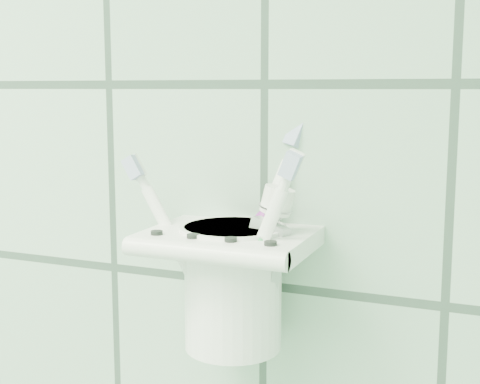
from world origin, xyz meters
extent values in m
cube|color=white|center=(0.63, 1.19, 1.29)|extent=(0.06, 0.02, 0.04)
cube|color=white|center=(0.63, 1.15, 1.30)|extent=(0.14, 0.11, 0.02)
cylinder|color=white|center=(0.63, 1.10, 1.30)|extent=(0.14, 0.02, 0.02)
cylinder|color=black|center=(0.58, 1.11, 1.31)|extent=(0.01, 0.01, 0.00)
cylinder|color=black|center=(0.62, 1.11, 1.31)|extent=(0.01, 0.01, 0.00)
cylinder|color=black|center=(0.65, 1.11, 1.31)|extent=(0.01, 0.01, 0.00)
cylinder|color=black|center=(0.68, 1.11, 1.31)|extent=(0.01, 0.01, 0.00)
cylinder|color=white|center=(0.63, 1.16, 1.26)|extent=(0.08, 0.08, 0.11)
cylinder|color=white|center=(0.63, 1.16, 1.31)|extent=(0.09, 0.09, 0.01)
cylinder|color=black|center=(0.63, 1.16, 1.31)|extent=(0.08, 0.08, 0.00)
cylinder|color=white|center=(0.63, 1.15, 1.29)|extent=(0.09, 0.02, 0.13)
cylinder|color=white|center=(0.63, 1.15, 1.37)|extent=(0.02, 0.01, 0.02)
cube|color=silver|center=(0.63, 1.14, 1.38)|extent=(0.02, 0.01, 0.02)
cube|color=white|center=(0.63, 1.15, 1.38)|extent=(0.02, 0.01, 0.02)
ellipsoid|color=#D83F72|center=(0.63, 1.15, 1.31)|extent=(0.02, 0.01, 0.03)
cylinder|color=white|center=(0.62, 1.15, 1.30)|extent=(0.06, 0.07, 0.16)
cylinder|color=white|center=(0.62, 1.15, 1.39)|extent=(0.02, 0.02, 0.03)
cube|color=silver|center=(0.62, 1.14, 1.41)|extent=(0.02, 0.02, 0.03)
cube|color=white|center=(0.62, 1.15, 1.41)|extent=(0.02, 0.02, 0.03)
ellipsoid|color=purple|center=(0.62, 1.14, 1.32)|extent=(0.02, 0.02, 0.03)
cylinder|color=white|center=(0.63, 1.14, 1.29)|extent=(0.07, 0.02, 0.14)
cylinder|color=white|center=(0.63, 1.14, 1.37)|extent=(0.02, 0.01, 0.02)
cube|color=silver|center=(0.63, 1.13, 1.39)|extent=(0.02, 0.01, 0.02)
cube|color=white|center=(0.63, 1.14, 1.39)|extent=(0.02, 0.01, 0.02)
ellipsoid|color=green|center=(0.63, 1.13, 1.31)|extent=(0.02, 0.01, 0.03)
cube|color=silver|center=(0.64, 1.15, 1.27)|extent=(0.06, 0.03, 0.11)
cube|color=silver|center=(0.64, 1.15, 1.22)|extent=(0.04, 0.02, 0.02)
cone|color=silver|center=(0.64, 1.15, 1.33)|extent=(0.04, 0.04, 0.02)
cylinder|color=white|center=(0.64, 1.15, 1.34)|extent=(0.04, 0.03, 0.03)
camera|label=1|loc=(0.85, 0.64, 1.43)|focal=50.00mm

